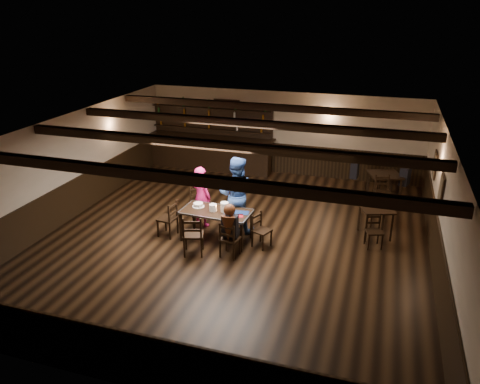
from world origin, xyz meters
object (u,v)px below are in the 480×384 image
(chair_near_left, at_px, (193,233))
(cake, at_px, (198,205))
(dining_table, at_px, (216,214))
(man_blue, at_px, (236,194))
(bar_counter, at_px, (209,147))
(woman_pink, at_px, (201,196))
(chair_near_right, at_px, (229,237))

(chair_near_left, xyz_separation_m, cake, (-0.26, 0.98, 0.23))
(chair_near_left, bearing_deg, dining_table, 75.09)
(dining_table, relative_size, man_blue, 0.88)
(dining_table, bearing_deg, cake, 168.07)
(bar_counter, bearing_deg, dining_table, -67.32)
(woman_pink, bearing_deg, cake, 125.33)
(chair_near_left, distance_m, woman_pink, 1.60)
(dining_table, bearing_deg, chair_near_right, -52.71)
(man_blue, bearing_deg, bar_counter, -63.42)
(man_blue, distance_m, bar_counter, 4.90)
(man_blue, relative_size, bar_counter, 0.43)
(chair_near_right, relative_size, cake, 2.90)
(cake, distance_m, bar_counter, 5.07)
(dining_table, relative_size, woman_pink, 1.08)
(woman_pink, bearing_deg, dining_table, 154.83)
(cake, bearing_deg, dining_table, -11.93)
(chair_near_left, distance_m, man_blue, 1.65)
(chair_near_left, height_order, man_blue, man_blue)
(man_blue, xyz_separation_m, cake, (-0.78, -0.53, -0.16))
(chair_near_left, xyz_separation_m, woman_pink, (-0.41, 1.53, 0.22))
(chair_near_left, bearing_deg, bar_counter, 107.46)
(man_blue, bearing_deg, chair_near_right, 98.87)
(cake, bearing_deg, bar_counter, 107.96)
(chair_near_right, bearing_deg, woman_pink, 131.00)
(man_blue, height_order, cake, man_blue)
(dining_table, bearing_deg, bar_counter, 112.68)
(chair_near_right, relative_size, woman_pink, 0.54)
(dining_table, height_order, cake, cake)
(woman_pink, distance_m, man_blue, 0.95)
(dining_table, height_order, chair_near_right, chair_near_right)
(chair_near_left, distance_m, chair_near_right, 0.80)
(chair_near_right, relative_size, man_blue, 0.44)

